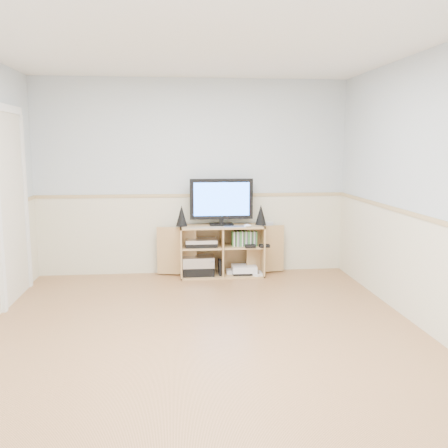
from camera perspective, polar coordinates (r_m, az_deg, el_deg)
The scene contains 11 objects.
room at distance 4.35m, azimuth -3.23°, elevation 3.09°, with size 4.04×4.54×2.54m.
media_cabinet at distance 6.44m, azimuth -0.29°, elevation -2.93°, with size 1.66×0.40×0.65m.
monitor at distance 6.34m, azimuth -0.30°, elevation 2.73°, with size 0.80×0.18×0.59m.
speaker_left at distance 6.30m, azimuth -4.87°, elevation 0.95°, with size 0.14×0.14×0.27m, color black.
speaker_right at distance 6.40m, azimuth 4.23°, elevation 1.07°, with size 0.14×0.14×0.26m, color black.
keyboard at distance 6.21m, azimuth 1.25°, elevation -0.32°, with size 0.27×0.11×0.01m, color silver.
mouse at distance 6.23m, azimuth 2.71°, elevation -0.19°, with size 0.10×0.06×0.04m, color white.
av_components at distance 6.39m, azimuth -2.82°, elevation -4.07°, with size 0.50×0.30×0.47m.
game_consoles at distance 6.47m, azimuth 2.19°, elevation -5.25°, with size 0.45×0.30×0.11m.
game_cases at distance 6.38m, azimuth 2.32°, elevation -1.65°, with size 0.32×0.14×0.19m, color #3F8C3F.
wall_outlet at distance 6.64m, azimuth 5.11°, elevation -0.24°, with size 0.12×0.03×0.12m, color white.
Camera 1 is at (-0.26, -4.20, 1.66)m, focal length 40.00 mm.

